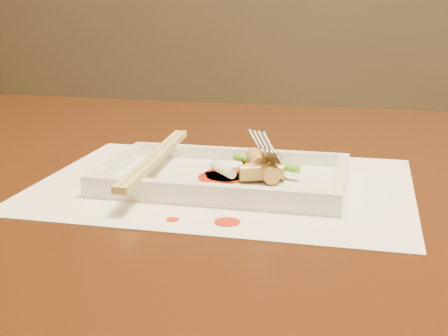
% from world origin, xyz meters
% --- Properties ---
extents(table, '(1.40, 0.90, 0.75)m').
position_xyz_m(table, '(0.00, 0.00, 0.65)').
color(table, black).
rests_on(table, ground).
extents(placemat, '(0.40, 0.30, 0.00)m').
position_xyz_m(placemat, '(-0.10, -0.07, 0.75)').
color(placemat, white).
rests_on(placemat, table).
extents(sauce_splatter_a, '(0.02, 0.02, 0.00)m').
position_xyz_m(sauce_splatter_a, '(-0.07, -0.19, 0.75)').
color(sauce_splatter_a, '#BF2305').
rests_on(sauce_splatter_a, placemat).
extents(sauce_splatter_b, '(0.01, 0.01, 0.00)m').
position_xyz_m(sauce_splatter_b, '(-0.12, -0.19, 0.75)').
color(sauce_splatter_b, '#BF2305').
rests_on(sauce_splatter_b, placemat).
extents(plate_base, '(0.26, 0.16, 0.01)m').
position_xyz_m(plate_base, '(-0.10, -0.07, 0.76)').
color(plate_base, white).
rests_on(plate_base, placemat).
extents(plate_rim_far, '(0.26, 0.01, 0.01)m').
position_xyz_m(plate_rim_far, '(-0.10, 0.00, 0.77)').
color(plate_rim_far, white).
rests_on(plate_rim_far, plate_base).
extents(plate_rim_near, '(0.26, 0.01, 0.01)m').
position_xyz_m(plate_rim_near, '(-0.10, -0.15, 0.77)').
color(plate_rim_near, white).
rests_on(plate_rim_near, plate_base).
extents(plate_rim_left, '(0.01, 0.14, 0.01)m').
position_xyz_m(plate_rim_left, '(-0.22, -0.07, 0.77)').
color(plate_rim_left, white).
rests_on(plate_rim_left, plate_base).
extents(plate_rim_right, '(0.01, 0.14, 0.01)m').
position_xyz_m(plate_rim_right, '(0.02, -0.07, 0.77)').
color(plate_rim_right, white).
rests_on(plate_rim_right, plate_base).
extents(veg_piece, '(0.04, 0.03, 0.01)m').
position_xyz_m(veg_piece, '(-0.06, -0.03, 0.77)').
color(veg_piece, black).
rests_on(veg_piece, plate_base).
extents(scallion_white, '(0.03, 0.04, 0.01)m').
position_xyz_m(scallion_white, '(-0.10, -0.09, 0.77)').
color(scallion_white, '#EAEACC').
rests_on(scallion_white, plate_base).
extents(scallion_green, '(0.08, 0.05, 0.01)m').
position_xyz_m(scallion_green, '(-0.06, -0.05, 0.77)').
color(scallion_green, '#4BAE1C').
rests_on(scallion_green, plate_base).
extents(chopstick_a, '(0.02, 0.25, 0.01)m').
position_xyz_m(chopstick_a, '(-0.18, -0.07, 0.78)').
color(chopstick_a, tan).
rests_on(chopstick_a, plate_rim_near).
extents(chopstick_b, '(0.02, 0.25, 0.01)m').
position_xyz_m(chopstick_b, '(-0.17, -0.07, 0.78)').
color(chopstick_b, tan).
rests_on(chopstick_b, plate_rim_near).
extents(fork, '(0.09, 0.10, 0.14)m').
position_xyz_m(fork, '(-0.03, -0.05, 0.83)').
color(fork, silver).
rests_on(fork, plate_base).
extents(sauce_blob_0, '(0.05, 0.05, 0.00)m').
position_xyz_m(sauce_blob_0, '(-0.10, -0.08, 0.76)').
color(sauce_blob_0, '#BF2305').
rests_on(sauce_blob_0, plate_base).
extents(sauce_blob_1, '(0.04, 0.04, 0.00)m').
position_xyz_m(sauce_blob_1, '(-0.10, -0.06, 0.76)').
color(sauce_blob_1, '#BF2305').
rests_on(sauce_blob_1, plate_base).
extents(sauce_blob_2, '(0.04, 0.04, 0.00)m').
position_xyz_m(sauce_blob_2, '(-0.10, -0.07, 0.76)').
color(sauce_blob_2, '#BF2305').
rests_on(sauce_blob_2, plate_base).
extents(rice_cake_0, '(0.04, 0.03, 0.02)m').
position_xyz_m(rice_cake_0, '(-0.06, -0.08, 0.77)').
color(rice_cake_0, tan).
rests_on(rice_cake_0, plate_base).
extents(rice_cake_1, '(0.04, 0.05, 0.02)m').
position_xyz_m(rice_cake_1, '(-0.06, -0.07, 0.77)').
color(rice_cake_1, tan).
rests_on(rice_cake_1, plate_base).
extents(rice_cake_2, '(0.03, 0.05, 0.02)m').
position_xyz_m(rice_cake_2, '(-0.07, -0.06, 0.78)').
color(rice_cake_2, tan).
rests_on(rice_cake_2, plate_base).
extents(rice_cake_3, '(0.04, 0.02, 0.02)m').
position_xyz_m(rice_cake_3, '(-0.05, -0.08, 0.77)').
color(rice_cake_3, tan).
rests_on(rice_cake_3, plate_base).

